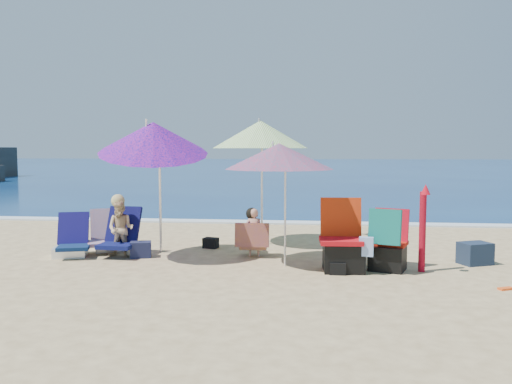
# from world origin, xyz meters

# --- Properties ---
(ground) EXTENTS (120.00, 120.00, 0.00)m
(ground) POSITION_xyz_m (0.00, 0.00, 0.00)
(ground) COLOR #D8BC84
(ground) RESTS_ON ground
(sea) EXTENTS (120.00, 80.00, 0.12)m
(sea) POSITION_xyz_m (0.00, 45.00, -0.05)
(sea) COLOR navy
(sea) RESTS_ON ground
(foam) EXTENTS (120.00, 0.50, 0.04)m
(foam) POSITION_xyz_m (0.00, 5.10, 0.02)
(foam) COLOR white
(foam) RESTS_ON ground
(umbrella_turquoise) EXTENTS (2.10, 2.10, 1.93)m
(umbrella_turquoise) POSITION_xyz_m (0.11, 0.48, 1.70)
(umbrella_turquoise) COLOR white
(umbrella_turquoise) RESTS_ON ground
(umbrella_striped) EXTENTS (2.05, 2.05, 2.38)m
(umbrella_striped) POSITION_xyz_m (-0.35, 2.22, 2.08)
(umbrella_striped) COLOR white
(umbrella_striped) RESTS_ON ground
(umbrella_blue) EXTENTS (2.23, 2.28, 2.43)m
(umbrella_blue) POSITION_xyz_m (-1.94, 0.72, 1.99)
(umbrella_blue) COLOR white
(umbrella_blue) RESTS_ON ground
(furled_umbrella) EXTENTS (0.18, 0.35, 1.31)m
(furled_umbrella) POSITION_xyz_m (2.24, 0.25, 0.72)
(furled_umbrella) COLOR maroon
(furled_umbrella) RESTS_ON ground
(chair_navy) EXTENTS (0.75, 0.82, 0.72)m
(chair_navy) POSITION_xyz_m (-3.41, 0.79, 0.19)
(chair_navy) COLOR #0D2249
(chair_navy) RESTS_ON ground
(chair_rainbow) EXTENTS (0.76, 0.94, 0.74)m
(chair_rainbow) POSITION_xyz_m (-2.98, 1.31, 0.20)
(chair_rainbow) COLOR #DD524E
(chair_rainbow) RESTS_ON ground
(camp_chair_left) EXTENTS (0.67, 0.67, 1.07)m
(camp_chair_left) POSITION_xyz_m (1.09, 0.23, 0.32)
(camp_chair_left) COLOR red
(camp_chair_left) RESTS_ON ground
(camp_chair_right) EXTENTS (0.81, 0.82, 0.95)m
(camp_chair_right) POSITION_xyz_m (1.74, 0.31, 0.34)
(camp_chair_right) COLOR red
(camp_chair_right) RESTS_ON ground
(person_center) EXTENTS (0.57, 0.47, 0.83)m
(person_center) POSITION_xyz_m (-0.36, 1.06, 0.40)
(person_center) COLOR tan
(person_center) RESTS_ON ground
(person_left) EXTENTS (0.60, 0.78, 1.05)m
(person_left) POSITION_xyz_m (-2.58, 0.87, 0.48)
(person_left) COLOR tan
(person_left) RESTS_ON ground
(bag_navy_a) EXTENTS (0.39, 0.33, 0.26)m
(bag_navy_a) POSITION_xyz_m (-2.22, 0.82, 0.13)
(bag_navy_a) COLOR #1C203E
(bag_navy_a) RESTS_ON ground
(bag_black_a) EXTENTS (0.29, 0.25, 0.19)m
(bag_black_a) POSITION_xyz_m (-1.22, 1.77, 0.09)
(bag_black_a) COLOR black
(bag_black_a) RESTS_ON ground
(bag_navy_b) EXTENTS (0.56, 0.50, 0.34)m
(bag_navy_b) POSITION_xyz_m (3.18, 0.89, 0.17)
(bag_navy_b) COLOR #1C293D
(bag_navy_b) RESTS_ON ground
(bag_black_b) EXTENTS (0.23, 0.16, 0.18)m
(bag_black_b) POSITION_xyz_m (1.00, -0.02, 0.09)
(bag_black_b) COLOR black
(bag_black_b) RESTS_ON ground
(orange_item) EXTENTS (0.22, 0.16, 0.03)m
(orange_item) POSITION_xyz_m (3.12, -0.63, 0.01)
(orange_item) COLOR #FC561A
(orange_item) RESTS_ON ground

